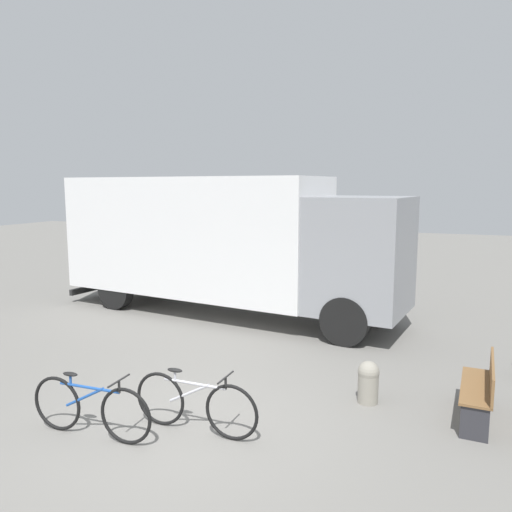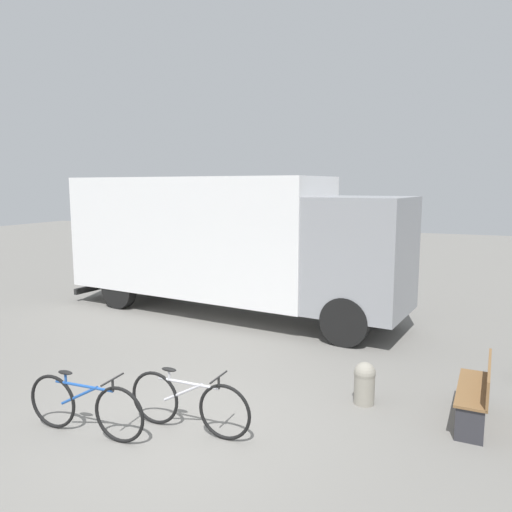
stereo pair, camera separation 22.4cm
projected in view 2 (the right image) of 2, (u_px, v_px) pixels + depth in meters
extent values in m
plane|color=slate|center=(173.00, 432.00, 6.52)|extent=(60.00, 60.00, 0.00)
cube|color=white|center=(197.00, 235.00, 12.72)|extent=(7.01, 3.13, 2.90)
cube|color=gray|center=(362.00, 255.00, 10.59)|extent=(2.22, 2.37, 2.46)
cube|color=black|center=(104.00, 285.00, 14.67)|extent=(0.39, 2.09, 0.16)
cylinder|color=black|center=(373.00, 302.00, 11.57)|extent=(1.03, 0.42, 1.00)
cylinder|color=black|center=(345.00, 322.00, 9.96)|extent=(1.03, 0.42, 1.00)
cylinder|color=black|center=(166.00, 278.00, 14.66)|extent=(1.03, 0.42, 1.00)
cylinder|color=black|center=(119.00, 289.00, 13.04)|extent=(1.03, 0.42, 1.00)
cube|color=brown|center=(473.00, 389.00, 6.77)|extent=(0.49, 1.44, 0.04)
cube|color=brown|center=(489.00, 378.00, 6.67)|extent=(0.13, 1.41, 0.40)
cube|color=#2D2D33|center=(469.00, 426.00, 6.22)|extent=(0.34, 0.07, 0.44)
cube|color=#2D2D33|center=(474.00, 388.00, 7.39)|extent=(0.34, 0.07, 0.44)
torus|color=black|center=(53.00, 401.00, 6.59)|extent=(0.73, 0.05, 0.73)
torus|color=black|center=(119.00, 415.00, 6.21)|extent=(0.73, 0.05, 0.73)
cylinder|color=#1E4C9E|center=(84.00, 386.00, 6.36)|extent=(0.90, 0.05, 0.04)
cylinder|color=#1E4C9E|center=(80.00, 395.00, 6.41)|extent=(0.60, 0.04, 0.34)
cylinder|color=#1E4C9E|center=(66.00, 378.00, 6.46)|extent=(0.03, 0.03, 0.12)
ellipsoid|color=black|center=(65.00, 372.00, 6.44)|extent=(0.22, 0.09, 0.05)
cylinder|color=black|center=(113.00, 385.00, 6.19)|extent=(0.03, 0.03, 0.16)
cylinder|color=black|center=(113.00, 379.00, 6.18)|extent=(0.03, 0.44, 0.02)
torus|color=black|center=(155.00, 398.00, 6.71)|extent=(0.74, 0.07, 0.73)
torus|color=black|center=(225.00, 412.00, 6.28)|extent=(0.74, 0.07, 0.73)
cylinder|color=silver|center=(188.00, 383.00, 6.45)|extent=(0.90, 0.06, 0.04)
cylinder|color=silver|center=(183.00, 392.00, 6.50)|extent=(0.60, 0.05, 0.34)
cylinder|color=silver|center=(169.00, 375.00, 6.56)|extent=(0.03, 0.03, 0.12)
ellipsoid|color=black|center=(169.00, 369.00, 6.55)|extent=(0.22, 0.10, 0.05)
cylinder|color=black|center=(219.00, 383.00, 6.26)|extent=(0.03, 0.03, 0.16)
cylinder|color=black|center=(219.00, 377.00, 6.25)|extent=(0.04, 0.44, 0.02)
cylinder|color=gray|center=(364.00, 388.00, 7.35)|extent=(0.30, 0.30, 0.47)
sphere|color=gray|center=(365.00, 373.00, 7.31)|extent=(0.32, 0.32, 0.32)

